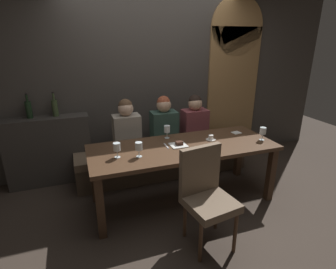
% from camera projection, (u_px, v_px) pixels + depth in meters
% --- Properties ---
extents(ground, '(9.00, 9.00, 0.00)m').
position_uv_depth(ground, '(182.00, 199.00, 3.43)').
color(ground, '#382D26').
extents(back_wall_tiled, '(6.00, 0.12, 3.00)m').
position_uv_depth(back_wall_tiled, '(153.00, 69.00, 4.00)').
color(back_wall_tiled, '#423D38').
rests_on(back_wall_tiled, ground).
extents(arched_door, '(0.90, 0.05, 2.55)m').
position_uv_depth(arched_door, '(233.00, 75.00, 4.41)').
color(arched_door, olive).
rests_on(arched_door, ground).
extents(back_counter, '(1.10, 0.28, 0.95)m').
position_uv_depth(back_counter, '(50.00, 151.00, 3.71)').
color(back_counter, '#38342F').
rests_on(back_counter, ground).
extents(dining_table, '(2.20, 0.84, 0.74)m').
position_uv_depth(dining_table, '(183.00, 152.00, 3.21)').
color(dining_table, '#412B1C').
rests_on(dining_table, ground).
extents(banquette_bench, '(2.50, 0.44, 0.45)m').
position_uv_depth(banquette_bench, '(164.00, 161.00, 3.98)').
color(banquette_bench, '#4A3C2E').
rests_on(banquette_bench, ground).
extents(chair_near_side, '(0.50, 0.50, 0.98)m').
position_uv_depth(chair_near_side, '(206.00, 191.00, 2.58)').
color(chair_near_side, '#4C3321').
rests_on(chair_near_side, ground).
extents(diner_redhead, '(0.36, 0.24, 0.74)m').
position_uv_depth(diner_redhead, '(127.00, 128.00, 3.63)').
color(diner_redhead, '#9E9384').
rests_on(diner_redhead, banquette_bench).
extents(diner_bearded, '(0.36, 0.24, 0.74)m').
position_uv_depth(diner_bearded, '(164.00, 124.00, 3.79)').
color(diner_bearded, '#2D473D').
rests_on(diner_bearded, banquette_bench).
extents(diner_far_end, '(0.36, 0.24, 0.73)m').
position_uv_depth(diner_far_end, '(195.00, 121.00, 3.94)').
color(diner_far_end, brown).
rests_on(diner_far_end, banquette_bench).
extents(wine_bottle_dark_red, '(0.08, 0.08, 0.33)m').
position_uv_depth(wine_bottle_dark_red, '(29.00, 109.00, 3.48)').
color(wine_bottle_dark_red, black).
rests_on(wine_bottle_dark_red, back_counter).
extents(wine_bottle_pale_label, '(0.08, 0.08, 0.33)m').
position_uv_depth(wine_bottle_pale_label, '(55.00, 107.00, 3.57)').
color(wine_bottle_pale_label, '#384728').
rests_on(wine_bottle_pale_label, back_counter).
extents(wine_glass_center_front, '(0.08, 0.08, 0.16)m').
position_uv_depth(wine_glass_center_front, '(263.00, 131.00, 3.32)').
color(wine_glass_center_front, silver).
rests_on(wine_glass_center_front, dining_table).
extents(wine_glass_center_back, '(0.08, 0.08, 0.16)m').
position_uv_depth(wine_glass_center_back, '(117.00, 148.00, 2.84)').
color(wine_glass_center_back, silver).
rests_on(wine_glass_center_back, dining_table).
extents(wine_glass_end_left, '(0.08, 0.08, 0.16)m').
position_uv_depth(wine_glass_end_left, '(139.00, 147.00, 2.85)').
color(wine_glass_end_left, silver).
rests_on(wine_glass_end_left, dining_table).
extents(wine_glass_end_right, '(0.08, 0.08, 0.16)m').
position_uv_depth(wine_glass_end_right, '(167.00, 130.00, 3.38)').
color(wine_glass_end_right, silver).
rests_on(wine_glass_end_right, dining_table).
extents(espresso_cup, '(0.12, 0.12, 0.06)m').
position_uv_depth(espresso_cup, '(211.00, 138.00, 3.35)').
color(espresso_cup, white).
rests_on(espresso_cup, dining_table).
extents(dessert_plate, '(0.19, 0.19, 0.05)m').
position_uv_depth(dessert_plate, '(179.00, 144.00, 3.18)').
color(dessert_plate, white).
rests_on(dessert_plate, dining_table).
extents(fork_on_table, '(0.02, 0.17, 0.01)m').
position_uv_depth(fork_on_table, '(166.00, 146.00, 3.16)').
color(fork_on_table, silver).
rests_on(fork_on_table, dining_table).
extents(folded_napkin, '(0.12, 0.11, 0.01)m').
position_uv_depth(folded_napkin, '(236.00, 133.00, 3.60)').
color(folded_napkin, silver).
rests_on(folded_napkin, dining_table).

